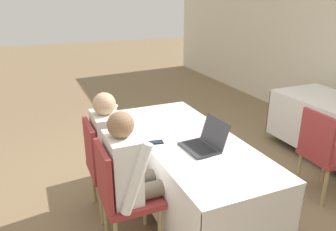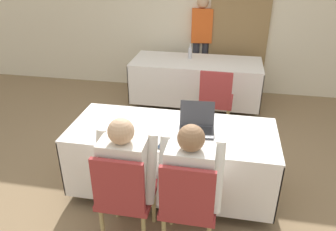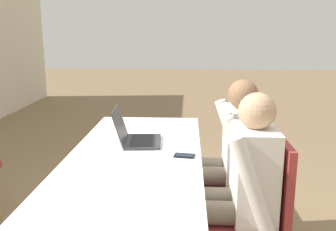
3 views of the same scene
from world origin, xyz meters
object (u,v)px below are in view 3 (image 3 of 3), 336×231
Objects in this scene: laptop at (136,137)px; chair_near_left at (256,210)px; person_white_shirt at (229,153)px; chair_near_right at (243,175)px; person_checkered_shirt at (239,183)px; cell_phone at (184,156)px.

laptop is 0.93m from chair_near_left.
chair_near_right is at bearing 90.00° from person_white_shirt.
person_checkered_shirt reaches higher than chair_near_left.
cell_phone is at bearing -46.79° from person_white_shirt.
chair_near_left and chair_near_right have the same top height.
laptop is at bearing -123.32° from chair_near_left.
person_white_shirt is at bearing -180.00° from person_checkered_shirt.
laptop reaches higher than cell_phone.
chair_near_left is at bearing -110.47° from cell_phone.
chair_near_right is at bearing 168.67° from person_checkered_shirt.
chair_near_right is 0.55m from person_checkered_shirt.
chair_near_right is (0.29, -0.41, -0.23)m from cell_phone.
person_white_shirt is at bearing -90.00° from chair_near_right.
chair_near_right is 0.78× the size of person_checkered_shirt.
person_checkered_shirt is (-0.49, -0.64, -0.11)m from laptop.
chair_near_right reaches higher than cell_phone.
person_white_shirt reaches higher than chair_near_left.
chair_near_left is 0.52m from chair_near_right.
chair_near_right is 0.19m from person_white_shirt.
chair_near_right is at bearing -45.92° from cell_phone.
person_white_shirt reaches higher than laptop.
chair_near_left reaches higher than cell_phone.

